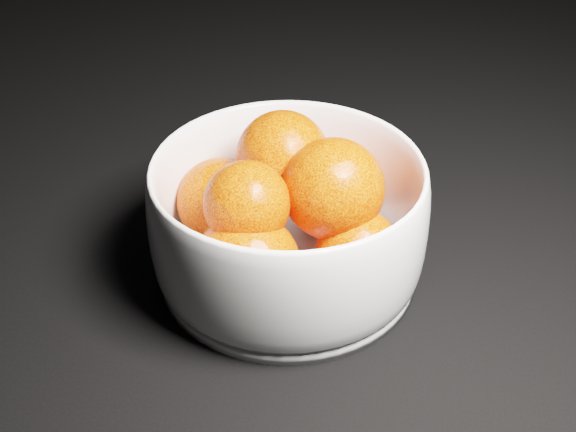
# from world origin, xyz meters

# --- Properties ---
(bowl) EXTENTS (0.20, 0.20, 0.10)m
(bowl) POSITION_xyz_m (-0.25, -0.15, 0.05)
(bowl) COLOR white
(bowl) RESTS_ON ground
(orange_pile) EXTENTS (0.17, 0.17, 0.11)m
(orange_pile) POSITION_xyz_m (-0.25, -0.15, 0.06)
(orange_pile) COLOR #FF420D
(orange_pile) RESTS_ON bowl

